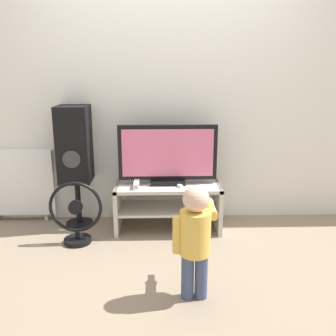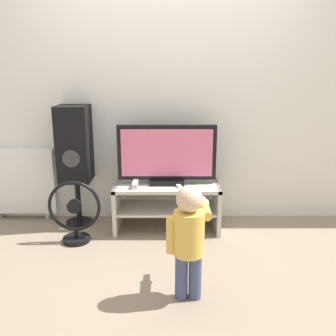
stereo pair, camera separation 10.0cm
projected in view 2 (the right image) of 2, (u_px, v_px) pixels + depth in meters
ground_plane at (168, 238)px, 3.30m from camera, size 16.00×16.00×0.00m
wall_back at (168, 85)px, 3.47m from camera, size 10.00×0.06×2.60m
tv_stand at (168, 199)px, 3.44m from camera, size 0.95×0.45×0.43m
television at (168, 155)px, 3.35m from camera, size 0.88×0.20×0.54m
game_console at (137, 184)px, 3.32m from camera, size 0.05×0.20×0.05m
remote_primary at (201, 188)px, 3.25m from camera, size 0.07×0.13×0.03m
remote_secondary at (179, 185)px, 3.33m from camera, size 0.08×0.13×0.03m
child at (190, 233)px, 2.33m from camera, size 0.29×0.44×0.76m
speaker_tower at (76, 146)px, 3.42m from camera, size 0.28×0.31×1.13m
floor_fan at (76, 215)px, 3.17m from camera, size 0.45×0.23×0.55m
radiator at (22, 181)px, 3.65m from camera, size 0.68×0.08×0.70m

